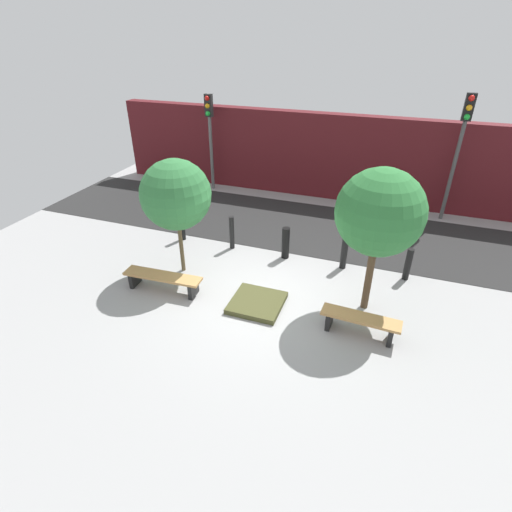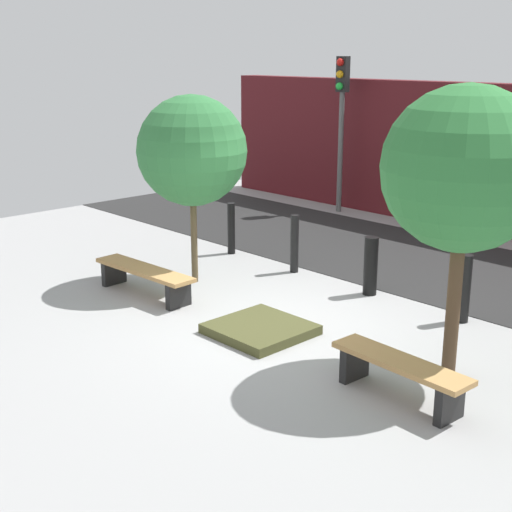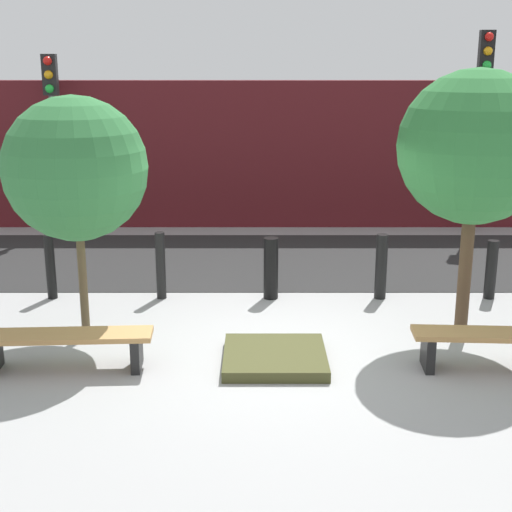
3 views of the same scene
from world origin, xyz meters
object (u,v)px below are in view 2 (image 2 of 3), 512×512
(bench_right, at_px, (400,371))
(bollard_far_left, at_px, (231,228))
(tree_behind_left_bench, at_px, (192,151))
(bollard_right, at_px, (464,289))
(traffic_light_west, at_px, (341,106))
(bollard_left, at_px, (294,244))
(planter_bed, at_px, (260,329))
(tree_behind_right_bench, at_px, (464,170))
(bench_left, at_px, (144,275))
(bollard_center, at_px, (371,266))

(bench_right, relative_size, bollard_far_left, 1.73)
(bench_right, height_order, tree_behind_left_bench, tree_behind_left_bench)
(bollard_right, height_order, traffic_light_west, traffic_light_west)
(tree_behind_left_bench, height_order, bollard_left, tree_behind_left_bench)
(planter_bed, bearing_deg, tree_behind_right_bench, 18.45)
(bench_right, relative_size, bollard_right, 1.72)
(bench_right, distance_m, bollard_left, 4.72)
(bench_left, bearing_deg, bollard_left, 70.53)
(planter_bed, bearing_deg, bench_right, -4.84)
(traffic_light_west, bearing_deg, bollard_center, -45.21)
(bench_left, xyz_separation_m, bollard_right, (3.97, 2.54, 0.16))
(bench_right, relative_size, planter_bed, 1.40)
(bench_right, bearing_deg, tree_behind_left_bench, 171.16)
(bollard_center, relative_size, bollard_right, 0.95)
(tree_behind_left_bench, relative_size, tree_behind_right_bench, 0.91)
(planter_bed, bearing_deg, bollard_center, 90.00)
(tree_behind_left_bench, xyz_separation_m, tree_behind_right_bench, (4.72, -0.00, 0.25))
(bench_left, xyz_separation_m, tree_behind_left_bench, (0.00, 0.99, 1.81))
(planter_bed, height_order, bollard_center, bollard_center)
(bench_right, height_order, bollard_right, bollard_right)
(bench_right, height_order, traffic_light_west, traffic_light_west)
(tree_behind_left_bench, bearing_deg, bollard_right, 21.39)
(tree_behind_right_bench, height_order, bollard_left, tree_behind_right_bench)
(bollard_far_left, bearing_deg, bollard_left, 0.00)
(bollard_center, height_order, traffic_light_west, traffic_light_west)
(bollard_left, xyz_separation_m, bollard_right, (3.22, 0.00, -0.01))
(tree_behind_left_bench, height_order, bollard_right, tree_behind_left_bench)
(bench_right, xyz_separation_m, traffic_light_west, (-6.57, 6.79, 2.12))
(tree_behind_left_bench, bearing_deg, bench_left, -90.00)
(traffic_light_west, bearing_deg, planter_bed, -57.39)
(bollard_right, bearing_deg, bench_right, -73.51)
(tree_behind_right_bench, height_order, bollard_right, tree_behind_right_bench)
(tree_behind_right_bench, xyz_separation_m, traffic_light_west, (-6.57, 5.80, 0.06))
(bench_left, distance_m, bollard_left, 2.66)
(bench_left, relative_size, traffic_light_west, 0.56)
(tree_behind_left_bench, distance_m, bollard_far_left, 2.42)
(tree_behind_right_bench, bearing_deg, traffic_light_west, 138.59)
(bench_right, bearing_deg, bollard_right, 109.47)
(tree_behind_left_bench, height_order, traffic_light_west, traffic_light_west)
(bollard_far_left, xyz_separation_m, traffic_light_west, (-1.00, 4.24, 1.96))
(bollard_left, height_order, bollard_right, bollard_left)
(bench_right, xyz_separation_m, tree_behind_left_bench, (-4.72, 0.99, 1.81))
(bollard_right, bearing_deg, bollard_left, 180.00)
(bench_right, height_order, bollard_far_left, bollard_far_left)
(planter_bed, distance_m, tree_behind_left_bench, 3.23)
(bench_right, relative_size, traffic_light_west, 0.47)
(bollard_far_left, height_order, traffic_light_west, traffic_light_west)
(tree_behind_left_bench, xyz_separation_m, bollard_far_left, (-0.86, 1.55, -1.65))
(bench_left, distance_m, tree_behind_left_bench, 2.06)
(planter_bed, relative_size, bollard_far_left, 1.24)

